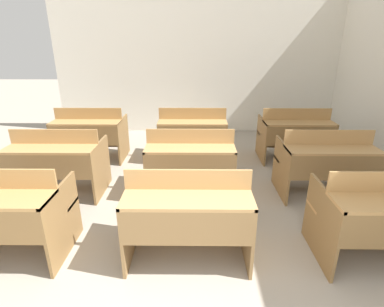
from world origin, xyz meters
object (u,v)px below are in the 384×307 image
at_px(bench_second_right, 325,162).
at_px(bench_third_right, 295,133).
at_px(bench_second_left, 57,161).
at_px(bench_third_left, 90,133).
at_px(bench_front_center, 188,213).
at_px(bench_front_left, 0,212).
at_px(bench_third_center, 192,133).
at_px(bench_second_center, 190,161).
at_px(wastepaper_bin, 332,140).

height_order(bench_second_right, bench_third_right, same).
distance_m(bench_second_right, bench_third_right, 1.24).
xyz_separation_m(bench_second_left, bench_third_left, (0.01, 1.24, 0.00)).
bearing_deg(bench_front_center, bench_third_right, 54.95).
bearing_deg(bench_front_left, bench_third_left, 89.93).
height_order(bench_front_center, bench_third_center, same).
bearing_deg(bench_front_center, bench_second_left, 144.65).
relative_size(bench_second_left, bench_third_left, 1.00).
distance_m(bench_second_left, bench_third_right, 3.65).
xyz_separation_m(bench_second_right, bench_third_center, (-1.71, 1.25, 0.00)).
bearing_deg(bench_front_center, bench_second_center, 89.98).
xyz_separation_m(bench_front_center, bench_third_right, (1.72, 2.46, 0.00)).
bearing_deg(bench_third_left, bench_second_center, -35.59).
bearing_deg(wastepaper_bin, bench_third_right, -145.50).
xyz_separation_m(bench_front_center, bench_third_left, (-1.70, 2.45, 0.00)).
xyz_separation_m(bench_second_center, bench_third_left, (-1.70, 1.21, 0.00)).
xyz_separation_m(bench_front_left, wastepaper_bin, (4.35, 3.10, -0.31)).
bearing_deg(bench_front_left, bench_second_center, 36.20).
height_order(bench_second_left, bench_second_center, same).
relative_size(bench_second_right, bench_third_left, 1.00).
relative_size(bench_second_center, bench_third_right, 1.00).
bearing_deg(bench_second_center, bench_third_left, 144.41).
height_order(bench_third_left, bench_third_right, same).
bearing_deg(bench_second_center, bench_third_right, 35.24).
bearing_deg(wastepaper_bin, bench_third_center, -166.66).
bearing_deg(bench_second_right, wastepaper_bin, 63.70).
xyz_separation_m(bench_front_left, bench_third_left, (0.00, 2.46, 0.00)).
relative_size(bench_second_left, wastepaper_bin, 3.63).
bearing_deg(bench_second_center, bench_front_center, -90.02).
bearing_deg(bench_second_center, wastepaper_bin, 34.98).
relative_size(bench_third_left, bench_third_right, 1.00).
relative_size(bench_second_center, bench_third_center, 1.00).
bearing_deg(bench_front_center, bench_third_center, 89.61).
bearing_deg(bench_second_right, bench_second_left, -179.86).
relative_size(bench_second_left, bench_third_right, 1.00).
height_order(bench_second_center, bench_third_center, same).
height_order(bench_second_left, wastepaper_bin, bench_second_left).
relative_size(bench_second_left, bench_second_center, 1.00).
distance_m(bench_third_left, bench_third_center, 1.71).
bearing_deg(bench_third_right, bench_second_left, -160.05).
bearing_deg(bench_second_center, bench_front_left, -143.80).
xyz_separation_m(bench_second_left, bench_third_right, (3.43, 1.24, 0.00)).
bearing_deg(bench_second_left, bench_third_left, 89.50).
relative_size(bench_second_right, wastepaper_bin, 3.63).
relative_size(bench_front_center, bench_second_center, 1.00).
relative_size(bench_front_center, bench_third_right, 1.00).
bearing_deg(bench_second_right, bench_third_left, 160.18).
bearing_deg(bench_third_center, bench_second_center, -90.77).
xyz_separation_m(bench_second_center, wastepaper_bin, (2.65, 1.86, -0.31)).
bearing_deg(bench_third_left, bench_front_left, -90.07).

